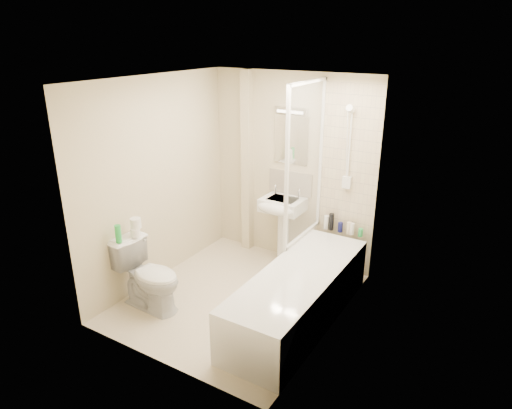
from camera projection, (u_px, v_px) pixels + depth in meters
The scene contains 26 objects.
floor at pixel (238, 298), 5.15m from camera, with size 2.50×2.50×0.00m, color beige.
wall_back at pixel (291, 170), 5.72m from camera, with size 2.20×0.02×2.40m, color beige.
wall_left at pixel (157, 182), 5.26m from camera, with size 0.02×2.50×2.40m, color beige.
wall_right at pixel (336, 220), 4.19m from camera, with size 0.02×2.50×2.40m, color beige.
ceiling at pixel (234, 79), 4.30m from camera, with size 2.20×2.50×0.02m, color white.
tile_back at pixel (349, 161), 5.27m from camera, with size 0.70×0.01×1.75m, color beige.
tile_right at pixel (336, 196), 4.12m from camera, with size 0.01×2.10×1.75m, color beige.
pipe_boxing at pixel (247, 164), 5.98m from camera, with size 0.12×0.12×2.40m, color beige.
splashback at pixel (290, 183), 5.78m from camera, with size 0.60×0.01×0.30m, color beige.
mirror at pixel (291, 140), 5.58m from camera, with size 0.46×0.01×0.60m, color white.
strip_light at pixel (291, 110), 5.43m from camera, with size 0.42×0.07×0.07m, color silver.
bathtub at pixel (298, 295), 4.68m from camera, with size 0.70×2.10×0.55m.
shower_screen at pixel (305, 163), 5.08m from camera, with size 0.04×0.92×1.80m.
shower_fixture at pixel (348, 151), 5.19m from camera, with size 0.10×0.16×0.99m.
pedestal_sink at pixel (281, 213), 5.72m from camera, with size 0.52×0.48×0.99m.
bottle_black_a at pixel (326, 222), 5.59m from camera, with size 0.05×0.05×0.16m, color black.
bottle_white_a at pixel (326, 222), 5.59m from camera, with size 0.06×0.06×0.17m, color white.
bottle_black_b at pixel (331, 222), 5.55m from camera, with size 0.06×0.06×0.21m, color black.
bottle_blue at pixel (340, 227), 5.51m from camera, with size 0.06×0.06×0.12m, color #131654.
bottle_cream at pixel (349, 228), 5.45m from camera, with size 0.06×0.06×0.15m, color beige.
bottle_white_b at pixel (352, 229), 5.43m from camera, with size 0.05×0.05×0.14m, color white.
bottle_green at pixel (361, 232), 5.39m from camera, with size 0.05×0.05×0.10m, color #31C059.
toilet at pixel (149, 275), 4.87m from camera, with size 0.77×0.46×0.77m, color white.
toilet_roll_lower at pixel (135, 232), 4.87m from camera, with size 0.10×0.10×0.09m, color white.
toilet_roll_upper at pixel (136, 223), 4.85m from camera, with size 0.12×0.12×0.11m, color white.
green_bottle at pixel (118, 234), 4.72m from camera, with size 0.06×0.06×0.19m, color green.
Camera 1 is at (2.48, -3.69, 2.81)m, focal length 32.00 mm.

